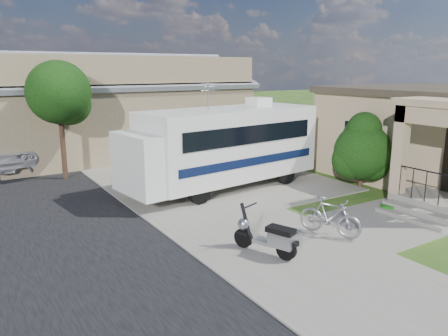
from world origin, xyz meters
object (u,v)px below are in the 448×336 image
bicycle (330,219)px  garden_hose (388,209)px  motorhome (223,145)px  scooter (269,237)px  shrub (362,149)px

bicycle → garden_hose: (2.97, 0.49, -0.40)m
motorhome → bicycle: 5.53m
motorhome → scooter: motorhome is taller
shrub → bicycle: bearing=-147.0°
scooter → bicycle: 2.07m
motorhome → scooter: size_ratio=4.67×
scooter → garden_hose: size_ratio=3.65×
motorhome → scooter: bearing=-119.0°
scooter → motorhome: bearing=47.7°
bicycle → shrub: bearing=11.3°
shrub → bicycle: 5.54m
bicycle → garden_hose: bicycle is taller
shrub → garden_hose: size_ratio=6.20×
bicycle → garden_hose: bearing=-12.3°
shrub → bicycle: shrub is taller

